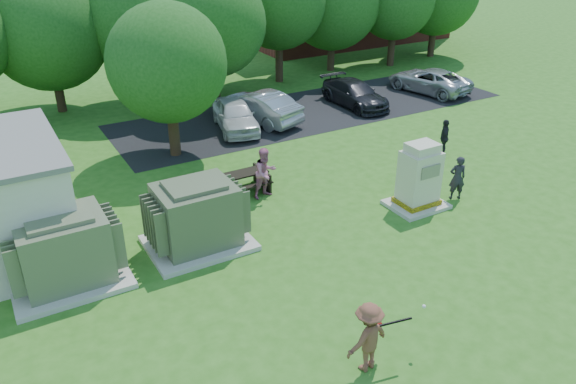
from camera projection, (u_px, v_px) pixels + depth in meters
ground at (365, 296)px, 14.62m from camera, size 120.00×120.00×0.00m
parking_strip at (314, 110)px, 28.17m from camera, size 20.00×6.00×0.01m
transformer_left at (65, 251)px, 14.76m from camera, size 3.00×2.40×2.07m
transformer_right at (197, 217)px, 16.41m from camera, size 3.00×2.40×2.07m
generator_cabinet at (419, 180)px, 18.61m from camera, size 1.87×1.53×2.28m
picnic_table at (243, 180)px, 19.81m from camera, size 1.74×1.31×0.75m
batter at (368, 337)px, 11.99m from camera, size 1.17×0.77×1.69m
person_by_generator at (457, 178)px, 19.22m from camera, size 0.68×0.57×1.58m
person_at_picnic at (265, 173)px, 19.29m from camera, size 0.99×0.83×1.81m
person_walking_right at (444, 137)px, 22.68m from camera, size 0.88×0.90×1.52m
car_white at (235, 115)px, 25.37m from camera, size 2.52×4.31×1.38m
car_silver_a at (258, 107)px, 26.25m from camera, size 2.91×4.75×1.48m
car_dark at (355, 94)px, 28.45m from camera, size 1.76×4.32×1.25m
car_silver_b at (429, 80)px, 30.62m from camera, size 3.06×5.00×1.29m
batting_equipment at (396, 320)px, 12.09m from camera, size 1.43×0.28×0.10m
tree_row at (173, 18)px, 27.82m from camera, size 41.30×13.30×7.30m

